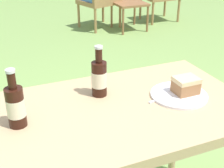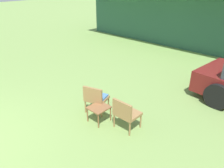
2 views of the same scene
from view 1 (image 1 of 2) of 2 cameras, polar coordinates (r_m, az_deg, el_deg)
The scene contains 6 objects.
garden_side_table at distance 4.51m, azimuth 3.20°, elevation 14.08°, with size 0.42×0.45×0.39m.
patio_table at distance 1.22m, azimuth 1.83°, elevation -7.05°, with size 0.98×0.61×0.69m.
cake_on_plate at distance 1.28m, azimuth 12.71°, elevation -1.11°, with size 0.23×0.23×0.08m.
cola_bottle_near at distance 1.23m, azimuth -2.36°, elevation 1.22°, with size 0.06×0.06×0.21m.
cola_bottle_far at distance 1.08m, azimuth -17.22°, elevation -3.79°, with size 0.06×0.06×0.21m.
fork at distance 1.27m, azimuth 10.32°, elevation -2.20°, with size 0.20×0.05×0.01m.
Camera 1 is at (-0.43, -0.92, 1.29)m, focal length 50.00 mm.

